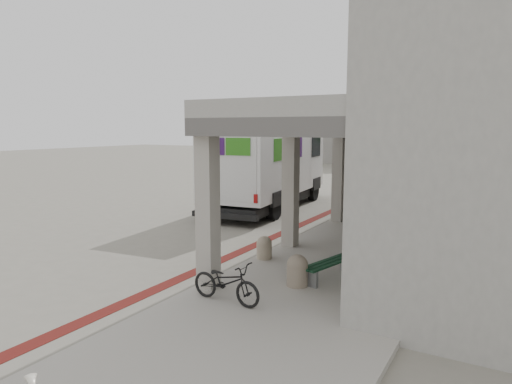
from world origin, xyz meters
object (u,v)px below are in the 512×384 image
Objects in this scene: bench at (330,266)px; bicycle_black at (226,282)px; utility_cabinet at (410,226)px; fedex_truck at (268,164)px.

bench is 1.15× the size of bicycle_black.
bicycle_black is at bearing -118.06° from utility_cabinet.
fedex_truck reaches higher than utility_cabinet.
fedex_truck is at bearing 141.35° from utility_cabinet.
bench is (5.83, -7.89, -1.51)m from fedex_truck.
fedex_truck is 8.89× the size of utility_cabinet.
bicycle_black reaches higher than bench.
bench is at bearing -25.06° from bicycle_black.
bench is at bearing -59.37° from fedex_truck.
bench is 4.41m from utility_cabinet.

